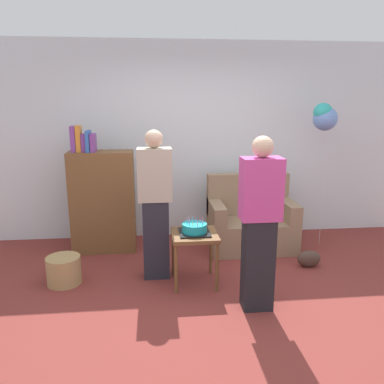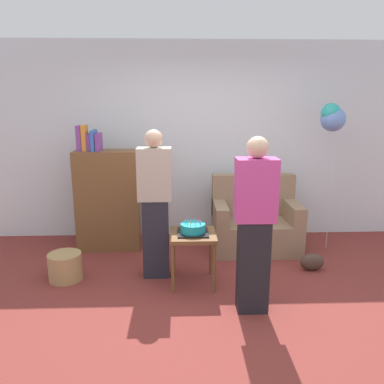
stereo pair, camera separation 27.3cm
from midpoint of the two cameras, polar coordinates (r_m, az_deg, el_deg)
The scene contains 11 objects.
ground_plane at distance 3.91m, azimuth 5.59°, elevation -16.19°, with size 8.00×8.00×0.00m, color maroon.
wall_back at distance 5.46m, azimuth 3.08°, elevation 7.44°, with size 6.00×0.10×2.70m, color silver.
couch at distance 5.16m, azimuth 10.80°, elevation -4.64°, with size 1.10×0.70×0.96m.
bookshelf at distance 5.09m, azimuth -10.90°, elevation -0.93°, with size 0.80×0.36×1.62m.
side_table at distance 4.09m, azimuth 2.05°, elevation -7.25°, with size 0.48×0.48×0.57m.
birthday_cake at distance 4.04m, azimuth 2.07°, elevation -5.46°, with size 0.32×0.32×0.17m.
person_blowing_candles at distance 4.16m, azimuth -3.61°, elevation -1.78°, with size 0.36×0.22×1.63m.
person_holding_cake at distance 3.53m, azimuth 11.43°, elevation -4.90°, with size 0.36×0.22×1.63m.
wicker_basket at distance 4.47m, azimuth -16.56°, elevation -10.54°, with size 0.36×0.36×0.30m, color #A88451.
handbag at distance 4.78m, azimuth 18.92°, elevation -9.78°, with size 0.28×0.14×0.20m, color #473328.
balloon_bunch at distance 5.26m, azimuth 21.47°, elevation 10.27°, with size 0.32×0.31×1.89m.
Camera 2 is at (-0.35, -3.36, 1.94)m, focal length 36.07 mm.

